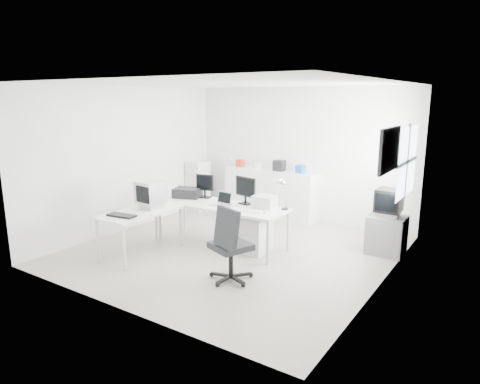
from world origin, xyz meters
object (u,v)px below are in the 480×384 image
Objects in this scene: drawer_pedestal at (256,235)px; tv_cabinet at (386,235)px; main_desk at (221,225)px; laser_printer at (264,202)px; lcd_monitor_small at (205,186)px; office_chair at (231,242)px; sideboard at (271,193)px; inkjet_printer at (187,193)px; filing_cabinet at (198,186)px; laptop at (220,200)px; lcd_monitor_large at (245,191)px; side_desk at (142,233)px; crt_tv at (389,203)px; crt_monitor at (151,195)px.

tv_cabinet reaches higher than drawer_pedestal.
main_desk is 3.67× the size of tv_cabinet.
lcd_monitor_small is at bearing 174.79° from laser_printer.
sideboard is (-1.19, 3.26, -0.05)m from office_chair.
filing_cabinet is at bearing 104.37° from inkjet_printer.
laser_printer is at bearing -152.14° from tv_cabinet.
main_desk is at bearing 125.41° from laptop.
inkjet_printer is 3.62m from tv_cabinet.
sideboard is at bearing 161.34° from tv_cabinet.
lcd_monitor_small is at bearing -167.74° from lcd_monitor_large.
lcd_monitor_small reaches higher than inkjet_printer.
office_chair is at bearing -52.83° from lcd_monitor_large.
drawer_pedestal is at bearing -110.28° from laser_printer.
laser_printer is (1.60, 0.12, 0.02)m from inkjet_printer.
laptop is at bearing 48.01° from side_desk.
side_desk is 1.43m from laptop.
drawer_pedestal is at bearing 4.09° from main_desk.
laser_printer is at bearing -10.59° from lcd_monitor_small.
filing_cabinet is at bearing 172.82° from crt_tv.
tv_cabinet is at bearing 23.97° from laser_printer.
inkjet_printer is 1.54× the size of laptop.
laser_printer is 2.13m from tv_cabinet.
laser_printer is at bearing 33.42° from laptop.
lcd_monitor_small is 1.31m from laser_printer.
laptop is 1.44m from office_chair.
crt_tv is at bearing 35.04° from lcd_monitor_large.
crt_tv is at bearing 7.37° from lcd_monitor_small.
drawer_pedestal is at bearing -17.48° from lcd_monitor_large.
sideboard reaches higher than main_desk.
crt_monitor is at bearing -114.52° from lcd_monitor_small.
main_desk is 0.71m from drawer_pedestal.
sideboard is (-0.19, 2.11, 0.15)m from main_desk.
laptop is at bearing -153.04° from crt_tv.
lcd_monitor_small is at bearing 80.19° from crt_monitor.
crt_monitor reaches higher than inkjet_printer.
filing_cabinet is at bearing 146.39° from laser_printer.
main_desk reaches higher than drawer_pedestal.
side_desk is 2.13m from laser_printer.
lcd_monitor_small is 0.96× the size of crt_monitor.
side_desk is at bearing -143.43° from drawer_pedestal.
crt_tv is at bearing 36.16° from crt_monitor.
tv_cabinet is 1.31× the size of crt_tv.
inkjet_printer is 1.60m from laser_printer.
inkjet_printer is 0.23× the size of sideboard.
filing_cabinet is (-1.38, 1.50, -0.41)m from lcd_monitor_small.
lcd_monitor_small is at bearing -100.98° from sideboard.
lcd_monitor_small is 2.12m from office_chair.
sideboard is at bearing 11.83° from filing_cabinet.
inkjet_printer is (-1.55, 0.05, 0.54)m from drawer_pedestal.
crt_tv is at bearing -1.27° from inkjet_printer.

